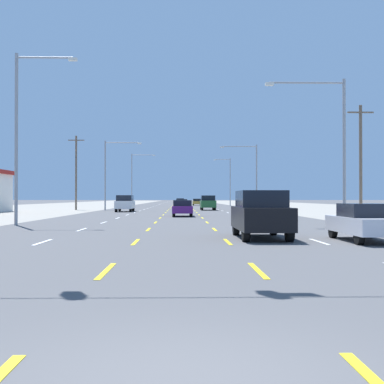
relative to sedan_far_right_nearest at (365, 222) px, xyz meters
name	(u,v)px	position (x,y,z in m)	size (l,w,h in m)	color
ground_plane	(181,210)	(-7.10, 51.27, -0.76)	(572.00, 572.00, 0.00)	#4C4C4F
lot_apron_left	(4,210)	(-31.85, 51.27, -0.75)	(28.00, 440.00, 0.01)	gray
lot_apron_right	(356,210)	(17.65, 51.27, -0.75)	(28.00, 440.00, 0.01)	gray
lane_markings	(181,205)	(-7.10, 89.77, -0.75)	(10.64, 227.60, 0.01)	white
signal_span_wire	(164,27)	(-7.55, -6.67, 5.26)	(27.12, 0.52, 9.88)	brown
sedan_far_right_nearest	(365,222)	(0.00, 0.00, 0.00)	(1.80, 4.50, 1.46)	silver
suv_inner_right_near	(261,214)	(-3.82, 1.50, 0.27)	(1.98, 4.90, 1.98)	black
sedan_center_turn_mid	(182,208)	(-7.00, 25.93, 0.00)	(1.80, 4.50, 1.46)	#4C196B
sedan_far_right_midfar	(259,208)	(0.11, 27.00, 0.00)	(1.80, 4.50, 1.46)	black
suv_far_left_far	(125,203)	(-13.88, 41.41, 0.27)	(1.98, 4.90, 1.98)	white
suv_inner_right_farther	(208,203)	(-3.49, 48.51, 0.27)	(1.98, 4.90, 1.98)	#235B2D
sedan_center_turn_farthest	(182,204)	(-7.02, 55.34, 0.00)	(1.80, 4.50, 1.46)	#B28C33
hatchback_center_turn_distant_a	(180,202)	(-7.25, 88.49, 0.03)	(1.72, 3.90, 1.54)	silver
sedan_inner_right_distant_b	(197,202)	(-3.70, 88.96, 0.00)	(1.80, 4.50, 1.46)	#B28C33
streetlight_left_row_0	(22,127)	(-16.91, 11.73, 5.28)	(3.81, 0.26, 10.58)	gray
streetlight_right_row_0	(335,138)	(2.45, 11.73, 4.66)	(5.03, 0.26, 9.10)	gray
streetlight_left_row_1	(109,169)	(-16.69, 48.00, 4.75)	(4.93, 0.26, 9.30)	gray
streetlight_right_row_1	(252,171)	(2.44, 48.00, 4.51)	(5.02, 0.26, 8.83)	gray
streetlight_left_row_2	(134,175)	(-16.75, 84.27, 5.50)	(4.93, 0.26, 10.75)	gray
streetlight_right_row_2	(229,179)	(2.74, 84.27, 4.86)	(3.44, 0.26, 9.85)	gray
utility_pole_right_row_0	(361,159)	(7.90, 22.31, 4.15)	(2.20, 0.26, 9.43)	brown
utility_pole_left_row_1	(76,171)	(-21.53, 49.94, 4.53)	(2.20, 0.26, 10.18)	brown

